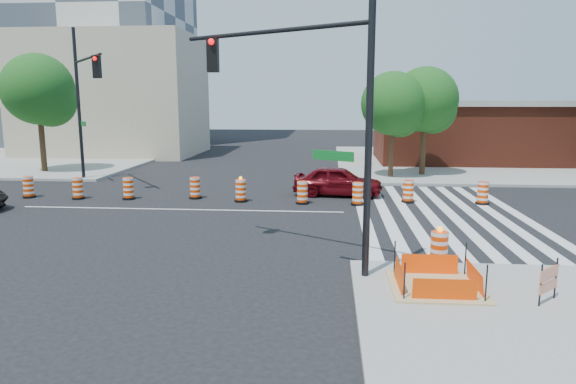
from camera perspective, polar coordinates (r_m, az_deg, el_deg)
name	(u,v)px	position (r m, az deg, el deg)	size (l,w,h in m)	color
ground	(180,209)	(22.53, -11.88, -1.91)	(120.00, 120.00, 0.00)	black
sidewalk_ne	(486,162)	(41.06, 21.11, 3.14)	(22.00, 22.00, 0.15)	gray
sidewalk_nw	(25,158)	(46.31, -27.18, 3.42)	(22.00, 22.00, 0.15)	gray
crosswalk_east	(440,214)	(22.09, 16.52, -2.34)	(6.75, 13.50, 0.01)	silver
lane_centerline	(180,209)	(22.53, -11.88, -1.90)	(14.00, 0.12, 0.01)	silver
excavation_pit	(436,285)	(13.16, 16.14, -9.86)	(2.20, 2.20, 0.90)	tan
brick_storefront	(488,132)	(40.87, 21.31, 6.26)	(16.50, 8.50, 4.60)	maroon
beige_midrise	(114,96)	(46.86, -18.73, 10.12)	(14.00, 10.00, 10.00)	tan
red_coupe	(338,181)	(25.20, 5.57, 1.24)	(1.74, 4.32, 1.47)	#57070E
signal_pole_se	(311,86)	(13.74, 2.60, 11.69)	(5.39, 3.27, 8.16)	black
signal_pole_nw	(84,89)	(30.34, -21.77, 10.53)	(3.93, 5.25, 8.48)	black
pit_drum	(439,250)	(14.59, 16.43, -6.23)	(0.58, 0.58, 1.14)	black
barricade	(549,280)	(13.02, 26.97, -8.67)	(0.62, 0.59, 0.97)	#E73D04
tree_north_b	(39,93)	(36.13, -25.90, 9.82)	(4.41, 4.41, 7.50)	#382314
tree_north_c	(393,107)	(30.77, 11.64, 9.21)	(3.69, 3.69, 6.28)	#382314
tree_north_d	(426,103)	(32.27, 15.06, 9.49)	(3.90, 3.89, 6.61)	#382314
median_drum_1	(29,188)	(27.61, -26.87, 0.42)	(0.60, 0.60, 1.02)	black
median_drum_2	(78,189)	(26.24, -22.31, 0.31)	(0.60, 0.60, 1.02)	black
median_drum_3	(128,189)	(25.37, -17.31, 0.29)	(0.60, 0.60, 1.02)	black
median_drum_4	(195,189)	(24.80, -10.28, 0.37)	(0.60, 0.60, 1.02)	black
median_drum_5	(241,191)	(23.75, -5.27, 0.09)	(0.60, 0.60, 1.18)	black
median_drum_6	(302,193)	(23.17, 1.61, -0.15)	(0.60, 0.60, 1.02)	black
median_drum_7	(358,195)	(23.07, 7.75, -0.29)	(0.60, 0.60, 1.02)	black
median_drum_8	(408,192)	(24.11, 13.22, -0.01)	(0.60, 0.60, 1.02)	black
median_drum_9	(483,194)	(24.63, 20.82, -0.20)	(0.60, 0.60, 1.02)	black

